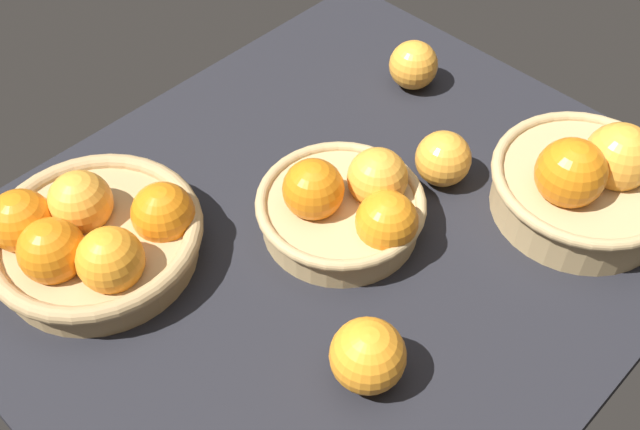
% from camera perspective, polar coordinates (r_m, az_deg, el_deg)
% --- Properties ---
extents(market_tray, '(0.84, 0.72, 0.03)m').
position_cam_1_polar(market_tray, '(0.96, 1.18, -1.63)').
color(market_tray, black).
rests_on(market_tray, ground).
extents(basket_near_right, '(0.25, 0.25, 0.10)m').
position_cam_1_polar(basket_near_right, '(0.93, -16.47, -1.51)').
color(basket_near_right, tan).
rests_on(basket_near_right, market_tray).
extents(basket_center, '(0.21, 0.21, 0.10)m').
position_cam_1_polar(basket_center, '(0.92, 2.11, 0.61)').
color(basket_center, tan).
rests_on(basket_center, market_tray).
extents(basket_far_left, '(0.23, 0.23, 0.13)m').
position_cam_1_polar(basket_far_left, '(0.99, 19.05, 2.24)').
color(basket_far_left, tan).
rests_on(basket_far_left, market_tray).
extents(loose_orange_front_gap, '(0.07, 0.07, 0.07)m').
position_cam_1_polar(loose_orange_front_gap, '(1.14, 6.93, 10.96)').
color(loose_orange_front_gap, '#F49E33').
rests_on(loose_orange_front_gap, market_tray).
extents(loose_orange_back_gap, '(0.07, 0.07, 0.07)m').
position_cam_1_polar(loose_orange_back_gap, '(1.00, 9.10, 4.14)').
color(loose_orange_back_gap, '#F49E33').
rests_on(loose_orange_back_gap, market_tray).
extents(loose_orange_side_gap, '(0.08, 0.08, 0.08)m').
position_cam_1_polar(loose_orange_side_gap, '(0.80, 3.55, -10.36)').
color(loose_orange_side_gap, orange).
rests_on(loose_orange_side_gap, market_tray).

